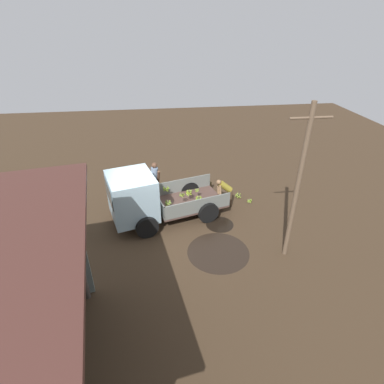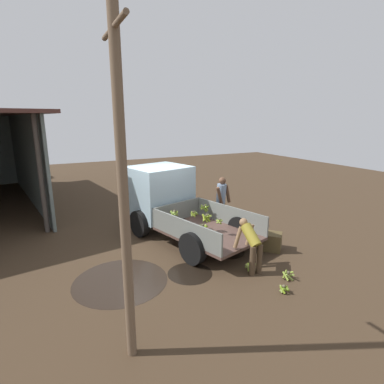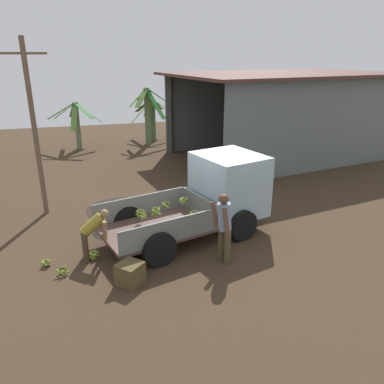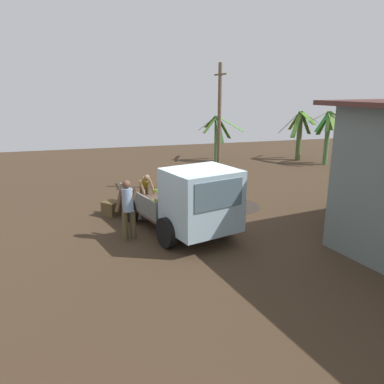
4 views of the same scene
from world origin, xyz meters
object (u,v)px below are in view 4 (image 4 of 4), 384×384
person_worker_loading (145,187)px  banana_bunch_on_ground_1 (146,203)px  wooden_crate_0 (111,208)px  utility_pole (219,126)px  person_foreground_visitor (128,207)px  cargo_truck (194,202)px  banana_bunch_on_ground_0 (140,195)px  banana_bunch_on_ground_2 (129,199)px

person_worker_loading → banana_bunch_on_ground_1: bearing=-179.4°
banana_bunch_on_ground_1 → wooden_crate_0: wooden_crate_0 is taller
utility_pole → person_foreground_visitor: 6.34m
utility_pole → person_worker_loading: size_ratio=4.12×
cargo_truck → person_worker_loading: bearing=177.7°
banana_bunch_on_ground_0 → banana_bunch_on_ground_1: bearing=3.0°
cargo_truck → banana_bunch_on_ground_0: bearing=175.2°
banana_bunch_on_ground_0 → wooden_crate_0: bearing=-34.3°
cargo_truck → banana_bunch_on_ground_2: size_ratio=16.41×
cargo_truck → person_foreground_visitor: size_ratio=2.78×
banana_bunch_on_ground_0 → banana_bunch_on_ground_1: size_ratio=0.81×
utility_pole → banana_bunch_on_ground_1: (1.32, -3.33, -2.58)m
cargo_truck → person_worker_loading: cargo_truck is taller
person_worker_loading → banana_bunch_on_ground_2: 1.11m
wooden_crate_0 → person_worker_loading: bearing=118.3°
person_worker_loading → banana_bunch_on_ground_0: size_ratio=5.58×
banana_bunch_on_ground_0 → banana_bunch_on_ground_2: (0.38, -0.48, 0.01)m
cargo_truck → wooden_crate_0: bearing=-158.2°
person_worker_loading → banana_bunch_on_ground_0: person_worker_loading is taller
cargo_truck → banana_bunch_on_ground_0: size_ratio=21.48×
person_foreground_visitor → person_worker_loading: bearing=-33.6°
cargo_truck → banana_bunch_on_ground_1: 3.74m
person_foreground_visitor → wooden_crate_0: person_foreground_visitor is taller
banana_bunch_on_ground_1 → person_worker_loading: bearing=3.2°
cargo_truck → banana_bunch_on_ground_1: cargo_truck is taller
wooden_crate_0 → person_foreground_visitor: bearing=8.0°
cargo_truck → banana_bunch_on_ground_1: (-3.51, -0.83, -1.00)m
person_foreground_visitor → banana_bunch_on_ground_0: person_foreground_visitor is taller
person_foreground_visitor → banana_bunch_on_ground_1: person_foreground_visitor is taller
person_foreground_visitor → wooden_crate_0: (-2.26, -0.32, -0.72)m
person_worker_loading → banana_bunch_on_ground_2: bearing=-146.7°
banana_bunch_on_ground_1 → banana_bunch_on_ground_2: 0.89m
banana_bunch_on_ground_2 → person_worker_loading: bearing=35.9°
cargo_truck → banana_bunch_on_ground_0: 4.79m
utility_pole → wooden_crate_0: (2.06, -4.63, -2.46)m
banana_bunch_on_ground_0 → wooden_crate_0: 2.21m
banana_bunch_on_ground_1 → banana_bunch_on_ground_0: bearing=-177.0°
banana_bunch_on_ground_2 → cargo_truck: bearing=17.9°
utility_pole → banana_bunch_on_ground_2: 4.69m
person_foreground_visitor → banana_bunch_on_ground_1: 3.27m
banana_bunch_on_ground_1 → utility_pole: bearing=111.7°
cargo_truck → person_foreground_visitor: cargo_truck is taller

